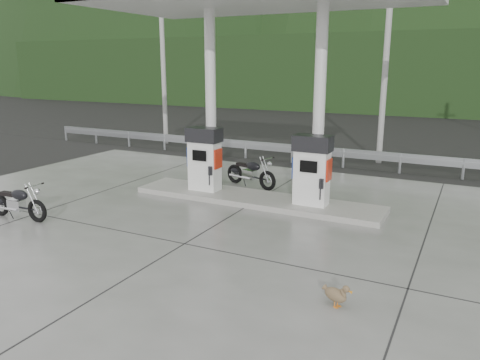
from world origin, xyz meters
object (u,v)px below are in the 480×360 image
at_px(motorcycle_right, 251,173).
at_px(duck, 335,295).
at_px(motorcycle_left, 18,203).
at_px(gas_pump_left, 205,159).
at_px(gas_pump_right, 312,170).

relative_size(motorcycle_right, duck, 3.66).
relative_size(motorcycle_left, duck, 3.42).
xyz_separation_m(motorcycle_left, duck, (8.10, -0.66, -0.22)).
bearing_deg(gas_pump_left, gas_pump_right, 0.00).
bearing_deg(gas_pump_left, motorcycle_right, 61.39).
bearing_deg(duck, gas_pump_right, 137.23).
xyz_separation_m(gas_pump_right, motorcycle_left, (-6.14, -3.94, -0.65)).
distance_m(motorcycle_left, duck, 8.13).
relative_size(gas_pump_left, motorcycle_left, 1.06).
distance_m(gas_pump_left, motorcycle_right, 1.75).
distance_m(gas_pump_left, duck, 6.97).
height_order(gas_pump_right, motorcycle_right, gas_pump_right).
height_order(gas_pump_left, motorcycle_right, gas_pump_left).
xyz_separation_m(gas_pump_left, duck, (5.15, -4.61, -0.87)).
relative_size(gas_pump_right, duck, 3.64).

